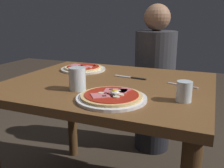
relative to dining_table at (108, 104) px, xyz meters
name	(u,v)px	position (x,y,z in m)	size (l,w,h in m)	color
dining_table	(108,104)	(0.00, 0.00, 0.00)	(1.07, 0.88, 0.75)	brown
pizza_foreground	(112,97)	(0.13, -0.26, 0.13)	(0.30, 0.30, 0.05)	white
pizza_across_left	(83,68)	(-0.27, 0.21, 0.13)	(0.29, 0.29, 0.03)	silver
water_glass_near	(77,80)	(-0.08, -0.19, 0.17)	(0.08, 0.08, 0.11)	silver
water_glass_far	(184,93)	(0.41, -0.16, 0.16)	(0.06, 0.06, 0.09)	silver
fork	(180,85)	(0.37, 0.08, 0.12)	(0.16, 0.06, 0.00)	silver
knife	(132,78)	(0.09, 0.13, 0.13)	(0.20, 0.05, 0.01)	silver
diner_person	(154,84)	(0.09, 0.74, -0.07)	(0.32, 0.32, 1.18)	black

